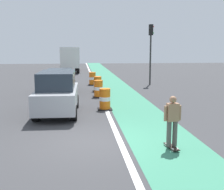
{
  "coord_description": "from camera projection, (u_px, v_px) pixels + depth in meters",
  "views": [
    {
      "loc": [
        -0.41,
        -9.53,
        3.15
      ],
      "look_at": [
        0.97,
        3.02,
        1.1
      ],
      "focal_mm": 46.7,
      "sensor_mm": 36.0,
      "label": 1
    }
  ],
  "objects": [
    {
      "name": "ground_plane",
      "position": [
        93.0,
        141.0,
        9.9
      ],
      "size": [
        100.0,
        100.0,
        0.0
      ],
      "primitive_type": "plane",
      "color": "#38383A"
    },
    {
      "name": "bike_lane_strip",
      "position": [
        118.0,
        90.0,
        21.93
      ],
      "size": [
        2.5,
        80.0,
        0.01
      ],
      "primitive_type": "cube",
      "color": "#387F60",
      "rests_on": "ground"
    },
    {
      "name": "lane_divider_stripe",
      "position": [
        98.0,
        90.0,
        21.77
      ],
      "size": [
        0.2,
        80.0,
        0.01
      ],
      "primitive_type": "cube",
      "color": "silver",
      "rests_on": "ground"
    },
    {
      "name": "skateboarder_on_lane",
      "position": [
        172.0,
        121.0,
        9.06
      ],
      "size": [
        0.57,
        0.82,
        1.69
      ],
      "color": "black",
      "rests_on": "ground"
    },
    {
      "name": "parked_suv_nearest",
      "position": [
        57.0,
        92.0,
        13.95
      ],
      "size": [
        1.99,
        4.64,
        2.04
      ],
      "color": "#9EA0A5",
      "rests_on": "ground"
    },
    {
      "name": "parked_sedan_second",
      "position": [
        60.0,
        81.0,
        20.7
      ],
      "size": [
        2.02,
        4.16,
        1.7
      ],
      "color": "black",
      "rests_on": "ground"
    },
    {
      "name": "traffic_barrel_front",
      "position": [
        105.0,
        99.0,
        14.97
      ],
      "size": [
        0.73,
        0.73,
        1.09
      ],
      "color": "orange",
      "rests_on": "ground"
    },
    {
      "name": "traffic_barrel_mid",
      "position": [
        98.0,
        89.0,
        18.78
      ],
      "size": [
        0.73,
        0.73,
        1.09
      ],
      "color": "orange",
      "rests_on": "ground"
    },
    {
      "name": "traffic_barrel_back",
      "position": [
        98.0,
        84.0,
        21.25
      ],
      "size": [
        0.73,
        0.73,
        1.09
      ],
      "color": "orange",
      "rests_on": "ground"
    },
    {
      "name": "traffic_barrel_far",
      "position": [
        92.0,
        79.0,
        24.97
      ],
      "size": [
        0.73,
        0.73,
        1.09
      ],
      "color": "orange",
      "rests_on": "ground"
    },
    {
      "name": "delivery_truck_down_block",
      "position": [
        69.0,
        58.0,
        37.96
      ],
      "size": [
        2.76,
        7.73,
        3.23
      ],
      "color": "silver",
      "rests_on": "ground"
    },
    {
      "name": "traffic_light_corner",
      "position": [
        151.0,
        44.0,
        24.68
      ],
      "size": [
        0.41,
        0.32,
        5.1
      ],
      "color": "#2D2D2D",
      "rests_on": "ground"
    }
  ]
}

